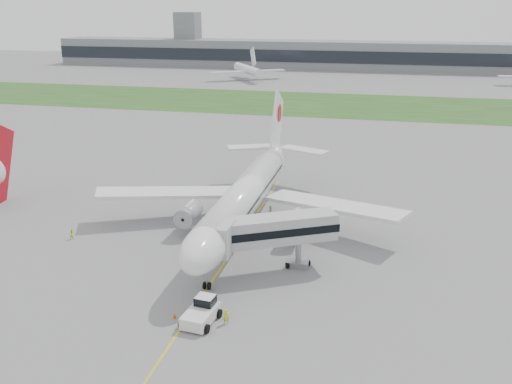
% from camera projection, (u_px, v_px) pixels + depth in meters
% --- Properties ---
extents(ground, '(600.00, 600.00, 0.00)m').
position_uv_depth(ground, '(239.00, 241.00, 82.35)').
color(ground, slate).
rests_on(ground, ground).
extents(apron_markings, '(70.00, 70.00, 0.04)m').
position_uv_depth(apron_markings, '(230.00, 255.00, 77.73)').
color(apron_markings, gold).
rests_on(apron_markings, ground).
extents(grass_strip, '(600.00, 50.00, 0.02)m').
position_uv_depth(grass_strip, '(329.00, 104.00, 193.21)').
color(grass_strip, '#21481B').
rests_on(grass_strip, ground).
extents(terminal_building, '(320.00, 22.30, 14.00)m').
position_uv_depth(terminal_building, '(353.00, 55.00, 292.52)').
color(terminal_building, gray).
rests_on(terminal_building, ground).
extents(control_tower, '(12.00, 12.00, 56.00)m').
position_uv_depth(control_tower, '(189.00, 65.00, 316.18)').
color(control_tower, gray).
rests_on(control_tower, ground).
extents(airliner, '(48.13, 53.95, 17.88)m').
position_uv_depth(airliner, '(247.00, 193.00, 85.06)').
color(airliner, silver).
rests_on(airliner, ground).
extents(pushback_tug, '(3.79, 5.18, 2.50)m').
position_uv_depth(pushback_tug, '(202.00, 311.00, 61.24)').
color(pushback_tug, silver).
rests_on(pushback_tug, ground).
extents(jet_bridge, '(15.68, 11.78, 7.76)m').
position_uv_depth(jet_bridge, '(267.00, 231.00, 70.64)').
color(jet_bridge, '#B1B0B3').
rests_on(jet_bridge, ground).
extents(safety_cone_left, '(0.42, 0.42, 0.58)m').
position_uv_depth(safety_cone_left, '(174.00, 316.00, 62.07)').
color(safety_cone_left, '#D8410B').
rests_on(safety_cone_left, ground).
extents(safety_cone_right, '(0.38, 0.38, 0.52)m').
position_uv_depth(safety_cone_right, '(188.00, 323.00, 60.70)').
color(safety_cone_right, '#D8410B').
rests_on(safety_cone_right, ground).
extents(ground_crew_near, '(0.70, 0.50, 1.80)m').
position_uv_depth(ground_crew_near, '(226.00, 316.00, 60.76)').
color(ground_crew_near, '#C0CF22').
rests_on(ground_crew_near, ground).
extents(ground_crew_far, '(0.89, 0.96, 1.57)m').
position_uv_depth(ground_crew_far, '(72.00, 234.00, 82.63)').
color(ground_crew_far, '#D2EF27').
rests_on(ground_crew_far, ground).
extents(distant_aircraft_left, '(45.22, 43.98, 13.13)m').
position_uv_depth(distant_aircraft_left, '(248.00, 80.00, 254.22)').
color(distant_aircraft_left, silver).
rests_on(distant_aircraft_left, ground).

